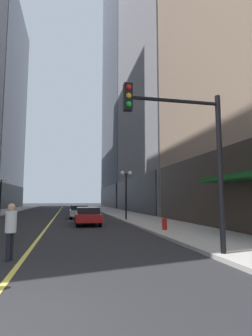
{
  "coord_description": "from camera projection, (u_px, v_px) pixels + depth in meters",
  "views": [
    {
      "loc": [
        1.38,
        -4.47,
        1.91
      ],
      "look_at": [
        9.89,
        35.98,
        6.65
      ],
      "focal_mm": 29.26,
      "sensor_mm": 36.0,
      "label": 1
    }
  ],
  "objects": [
    {
      "name": "traffic_light_near_right",
      "position": [
        191.0,
        144.0,
        9.13
      ],
      "size": [
        3.43,
        0.35,
        5.65
      ],
      "color": "black",
      "rests_on": "ground"
    },
    {
      "name": "street_lamp_left_far",
      "position": [
        1.0,
        188.0,
        32.15
      ],
      "size": [
        1.06,
        0.36,
        4.43
      ],
      "color": "black",
      "rests_on": "ground"
    },
    {
      "name": "fire_hydrant_right",
      "position": [
        165.0,
        225.0,
        15.88
      ],
      "size": [
        0.28,
        0.28,
        0.8
      ],
      "primitive_type": "cylinder",
      "color": "red",
      "rests_on": "ground"
    },
    {
      "name": "street_lamp_right_mid",
      "position": [
        126.0,
        184.0,
        24.36
      ],
      "size": [
        1.06,
        0.36,
        4.43
      ],
      "color": "black",
      "rests_on": "ground"
    },
    {
      "name": "lane_centre_stripe",
      "position": [
        58.0,
        213.0,
        37.88
      ],
      "size": [
        0.16,
        70.0,
        0.01
      ],
      "primitive_type": "cube",
      "color": "#E5D64C",
      "rests_on": "ground"
    },
    {
      "name": "building_right_far",
      "position": [
        137.0,
        82.0,
        69.41
      ],
      "size": [
        14.63,
        26.0,
        63.35
      ],
      "color": "#4C515B",
      "rests_on": "ground"
    },
    {
      "name": "ground_plane",
      "position": [
        58.0,
        213.0,
        37.88
      ],
      "size": [
        200.0,
        200.0,
        0.0
      ],
      "primitive_type": "plane",
      "color": "#262628"
    },
    {
      "name": "sidewalk_right",
      "position": [
        116.0,
        212.0,
        39.57
      ],
      "size": [
        4.5,
        78.0,
        0.15
      ],
      "primitive_type": "cube",
      "color": "#ADA8A0",
      "rests_on": "ground"
    },
    {
      "name": "car_silver",
      "position": [
        79.0,
        211.0,
        27.45
      ],
      "size": [
        1.83,
        4.15,
        1.32
      ],
      "color": "#B7B7BC",
      "rests_on": "ground"
    },
    {
      "name": "pedestrian_in_white_shirt",
      "position": [
        11.0,
        227.0,
        8.64
      ],
      "size": [
        0.44,
        0.44,
        1.78
      ],
      "color": "black",
      "rests_on": "ground"
    },
    {
      "name": "storefront_awning_right",
      "position": [
        245.0,
        177.0,
        13.15
      ],
      "size": [
        1.6,
        6.32,
        3.12
      ],
      "color": "#144C1E",
      "rests_on": "ground"
    },
    {
      "name": "car_red",
      "position": [
        87.0,
        215.0,
        20.55
      ],
      "size": [
        1.8,
        4.67,
        1.32
      ],
      "color": "#B21919",
      "rests_on": "ground"
    },
    {
      "name": "building_right_mid",
      "position": [
        176.0,
        54.0,
        43.88
      ],
      "size": [
        14.78,
        24.0,
        50.22
      ],
      "color": "gray",
      "rests_on": "ground"
    }
  ]
}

